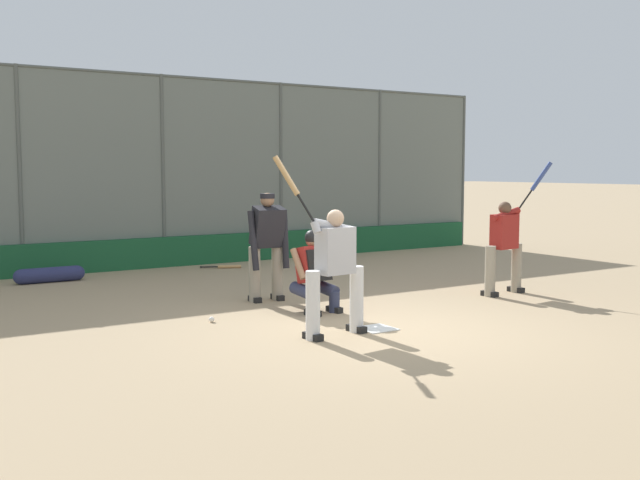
{
  "coord_description": "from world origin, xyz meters",
  "views": [
    {
      "loc": [
        5.57,
        7.36,
        2.0
      ],
      "look_at": [
        0.19,
        -1.0,
        1.05
      ],
      "focal_mm": 42.0,
      "sensor_mm": 36.0,
      "label": 1
    }
  ],
  "objects_px": {
    "spare_bat_near_backstop": "(226,267)",
    "baseball_loose": "(212,319)",
    "umpire_home": "(267,244)",
    "catcher_behind_plate": "(316,270)",
    "batter_on_deck": "(505,244)",
    "batter_at_plate": "(334,267)",
    "equipment_bag_dugout_side": "(50,275)"
  },
  "relations": [
    {
      "from": "umpire_home",
      "to": "spare_bat_near_backstop",
      "type": "distance_m",
      "value": 4.01
    },
    {
      "from": "spare_bat_near_backstop",
      "to": "baseball_loose",
      "type": "height_order",
      "value": "baseball_loose"
    },
    {
      "from": "spare_bat_near_backstop",
      "to": "equipment_bag_dugout_side",
      "type": "relative_size",
      "value": 0.62
    },
    {
      "from": "batter_at_plate",
      "to": "spare_bat_near_backstop",
      "type": "distance_m",
      "value": 6.5
    },
    {
      "from": "catcher_behind_plate",
      "to": "equipment_bag_dugout_side",
      "type": "bearing_deg",
      "value": -71.27
    },
    {
      "from": "batter_on_deck",
      "to": "equipment_bag_dugout_side",
      "type": "xyz_separation_m",
      "value": [
        5.81,
        -5.23,
        -0.67
      ]
    },
    {
      "from": "umpire_home",
      "to": "equipment_bag_dugout_side",
      "type": "bearing_deg",
      "value": -54.88
    },
    {
      "from": "batter_at_plate",
      "to": "equipment_bag_dugout_side",
      "type": "xyz_separation_m",
      "value": [
        1.86,
        -6.24,
        -0.69
      ]
    },
    {
      "from": "catcher_behind_plate",
      "to": "batter_on_deck",
      "type": "xyz_separation_m",
      "value": [
        -3.35,
        0.33,
        0.21
      ]
    },
    {
      "from": "batter_on_deck",
      "to": "baseball_loose",
      "type": "height_order",
      "value": "batter_on_deck"
    },
    {
      "from": "spare_bat_near_backstop",
      "to": "umpire_home",
      "type": "bearing_deg",
      "value": -81.25
    },
    {
      "from": "catcher_behind_plate",
      "to": "equipment_bag_dugout_side",
      "type": "distance_m",
      "value": 5.5
    },
    {
      "from": "umpire_home",
      "to": "baseball_loose",
      "type": "distance_m",
      "value": 1.87
    },
    {
      "from": "umpire_home",
      "to": "baseball_loose",
      "type": "bearing_deg",
      "value": 38.62
    },
    {
      "from": "catcher_behind_plate",
      "to": "umpire_home",
      "type": "height_order",
      "value": "umpire_home"
    },
    {
      "from": "baseball_loose",
      "to": "batter_at_plate",
      "type": "bearing_deg",
      "value": 120.53
    },
    {
      "from": "umpire_home",
      "to": "batter_on_deck",
      "type": "height_order",
      "value": "batter_on_deck"
    },
    {
      "from": "batter_on_deck",
      "to": "spare_bat_near_backstop",
      "type": "xyz_separation_m",
      "value": [
        2.38,
        -5.24,
        -0.78
      ]
    },
    {
      "from": "batter_at_plate",
      "to": "spare_bat_near_backstop",
      "type": "height_order",
      "value": "batter_at_plate"
    },
    {
      "from": "baseball_loose",
      "to": "equipment_bag_dugout_side",
      "type": "distance_m",
      "value": 4.81
    },
    {
      "from": "batter_on_deck",
      "to": "spare_bat_near_backstop",
      "type": "bearing_deg",
      "value": 108.74
    },
    {
      "from": "batter_at_plate",
      "to": "umpire_home",
      "type": "distance_m",
      "value": 2.54
    },
    {
      "from": "batter_at_plate",
      "to": "baseball_loose",
      "type": "xyz_separation_m",
      "value": [
        0.9,
        -1.53,
        -0.79
      ]
    },
    {
      "from": "baseball_loose",
      "to": "equipment_bag_dugout_side",
      "type": "bearing_deg",
      "value": -78.5
    },
    {
      "from": "catcher_behind_plate",
      "to": "baseball_loose",
      "type": "xyz_separation_m",
      "value": [
        1.51,
        -0.18,
        -0.56
      ]
    },
    {
      "from": "spare_bat_near_backstop",
      "to": "baseball_loose",
      "type": "bearing_deg",
      "value": -92.42
    },
    {
      "from": "batter_at_plate",
      "to": "umpire_home",
      "type": "relative_size",
      "value": 1.31
    },
    {
      "from": "umpire_home",
      "to": "baseball_loose",
      "type": "xyz_separation_m",
      "value": [
        1.37,
        0.97,
        -0.84
      ]
    },
    {
      "from": "catcher_behind_plate",
      "to": "batter_on_deck",
      "type": "distance_m",
      "value": 3.37
    },
    {
      "from": "umpire_home",
      "to": "baseball_loose",
      "type": "relative_size",
      "value": 22.16
    },
    {
      "from": "baseball_loose",
      "to": "catcher_behind_plate",
      "type": "bearing_deg",
      "value": 173.23
    },
    {
      "from": "batter_at_plate",
      "to": "catcher_behind_plate",
      "type": "distance_m",
      "value": 1.5
    }
  ]
}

